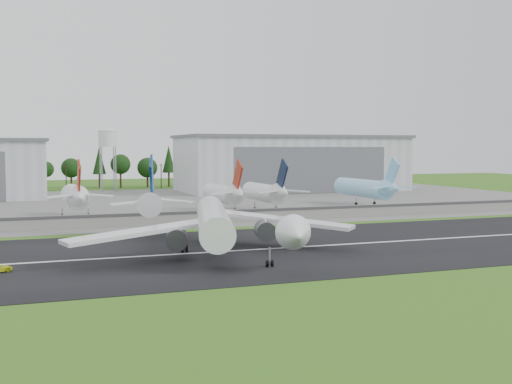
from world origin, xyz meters
name	(u,v)px	position (x,y,z in m)	size (l,w,h in m)	color
ground	(273,259)	(0.00, 0.00, 0.00)	(600.00, 600.00, 0.00)	#255D16
runway	(254,250)	(0.00, 10.00, 0.05)	(320.00, 60.00, 0.10)	black
runway_centerline	(254,250)	(0.00, 10.00, 0.11)	(220.00, 1.00, 0.02)	white
apron	(147,203)	(0.00, 120.00, 0.05)	(320.00, 150.00, 0.10)	slate
blast_fence	(194,217)	(0.00, 54.99, 1.81)	(240.00, 0.61, 3.50)	gray
hangar_east	(291,163)	(75.00, 164.92, 12.63)	(102.00, 47.00, 25.20)	silver
water_tower	(107,136)	(-5.00, 185.00, 24.55)	(8.40, 8.40, 29.40)	#99999E
utility_poles	(115,189)	(0.00, 200.00, 0.00)	(230.00, 3.00, 12.00)	black
treeline	(111,188)	(0.00, 215.00, 0.00)	(320.00, 16.00, 22.00)	black
main_airliner	(214,227)	(-8.03, 9.58, 4.89)	(55.43, 58.52, 18.17)	white
parked_jet_red_a	(75,197)	(-27.75, 76.58, 6.28)	(7.36, 31.29, 16.79)	white
parked_jet_red_b	(225,194)	(15.23, 76.54, 6.02)	(7.36, 31.29, 16.51)	silver
parked_jet_navy	(267,192)	(28.69, 76.55, 6.08)	(7.36, 31.29, 16.58)	white
parked_jet_skyblue	(368,188)	(66.57, 81.59, 6.29)	(7.36, 37.29, 16.85)	#92D8FD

